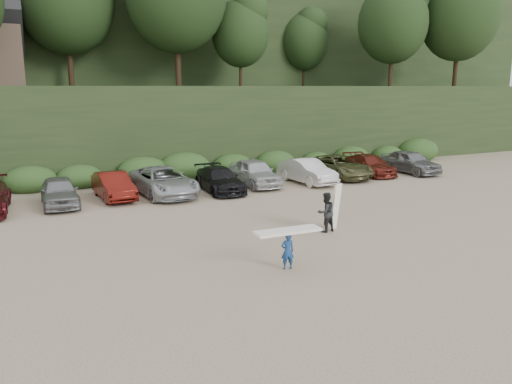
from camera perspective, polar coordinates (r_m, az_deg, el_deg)
ground at (r=19.94m, az=2.24°, el=-5.42°), size 120.00×120.00×0.00m
hillside_backdrop at (r=53.69m, az=-17.09°, el=17.07°), size 90.00×41.50×28.00m
parked_cars at (r=28.30m, az=-9.57°, el=1.20°), size 36.66×5.98×1.63m
child_surfer at (r=16.54m, az=3.63°, el=-5.76°), size 2.28×0.71×1.36m
adult_surfer at (r=20.97m, az=8.06°, el=-2.25°), size 1.31×0.75×1.97m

